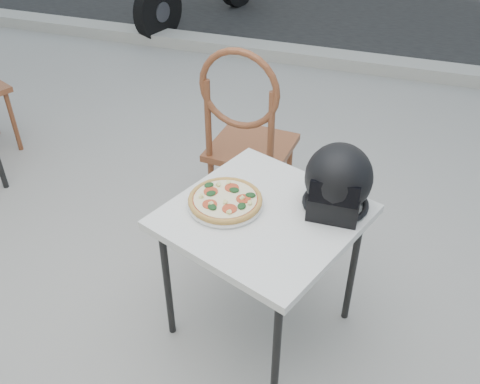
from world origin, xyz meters
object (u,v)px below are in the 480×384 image
(cafe_table_main, at_px, (263,225))
(plate, at_px, (225,204))
(pizza, at_px, (225,200))
(helmet, at_px, (338,182))
(cafe_chair_main, at_px, (246,132))

(cafe_table_main, height_order, plate, plate)
(pizza, relative_size, helmet, 1.10)
(pizza, distance_m, helmet, 0.48)
(plate, height_order, cafe_chair_main, cafe_chair_main)
(plate, relative_size, cafe_chair_main, 0.29)
(cafe_chair_main, bearing_deg, cafe_table_main, 117.19)
(helmet, bearing_deg, cafe_chair_main, 133.41)
(helmet, bearing_deg, cafe_table_main, -155.03)
(pizza, relative_size, cafe_chair_main, 0.29)
(pizza, xyz_separation_m, cafe_chair_main, (-0.14, 0.73, -0.09))
(cafe_table_main, relative_size, helmet, 3.15)
(plate, xyz_separation_m, cafe_chair_main, (-0.14, 0.73, -0.07))
(pizza, height_order, cafe_chair_main, cafe_chair_main)
(cafe_chair_main, bearing_deg, pizza, 104.87)
(cafe_table_main, xyz_separation_m, plate, (-0.17, -0.00, 0.07))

